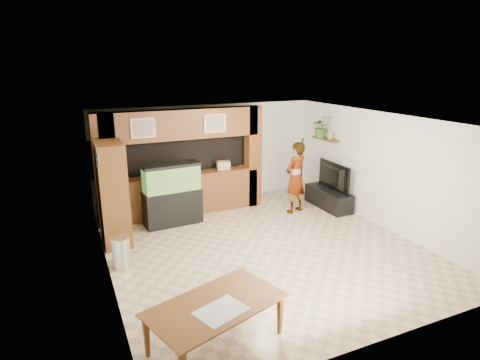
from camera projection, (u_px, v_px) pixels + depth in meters
name	position (u px, v px, depth m)	size (l,w,h in m)	color
floor	(262.00, 247.00, 8.24)	(6.50, 6.50, 0.00)	#C9AB8B
ceiling	(265.00, 120.00, 7.51)	(6.50, 6.50, 0.00)	white
wall_back	(208.00, 154.00, 10.72)	(6.00, 6.00, 0.00)	silver
wall_left	(104.00, 208.00, 6.70)	(6.50, 6.50, 0.00)	silver
wall_right	(382.00, 170.00, 9.05)	(6.50, 6.50, 0.00)	silver
partition	(180.00, 162.00, 9.81)	(4.20, 0.99, 2.60)	brown
wall_clock	(97.00, 160.00, 7.42)	(0.05, 0.25, 0.25)	black
wall_shelf	(326.00, 139.00, 10.59)	(0.25, 0.90, 0.04)	brown
pantry_cabinet	(113.00, 194.00, 8.13)	(0.53, 0.87, 2.14)	brown
trash_can	(121.00, 253.00, 7.31)	(0.33, 0.33, 0.60)	#B2B2B7
aquarium	(172.00, 195.00, 9.22)	(1.31, 0.49, 1.46)	black
tv_stand	(328.00, 198.00, 10.44)	(0.53, 1.44, 0.48)	black
television	(330.00, 176.00, 10.28)	(1.23, 0.16, 0.71)	black
photo_frame	(330.00, 136.00, 10.40)	(0.03, 0.15, 0.20)	#C7B085
potted_plant	(321.00, 127.00, 10.65)	(0.51, 0.45, 0.57)	#346026
person	(296.00, 178.00, 9.95)	(0.65, 0.43, 1.79)	#A18658
microphone	(302.00, 141.00, 9.56)	(0.04, 0.04, 0.17)	black
dining_table	(218.00, 326.00, 5.26)	(1.78, 0.99, 0.62)	brown
newspaper_a	(221.00, 311.00, 5.04)	(0.62, 0.45, 0.01)	silver
counter_box	(223.00, 165.00, 10.11)	(0.32, 0.21, 0.21)	#A7815A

